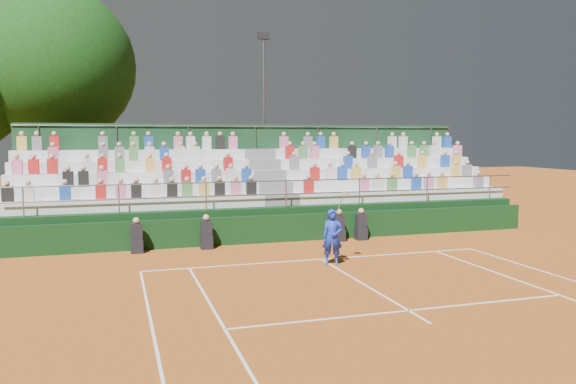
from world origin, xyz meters
name	(u,v)px	position (x,y,z in m)	size (l,w,h in m)	color
ground	(321,259)	(0.00, 0.00, 0.00)	(90.00, 90.00, 0.00)	#A5531B
courtside_wall	(290,228)	(0.00, 3.20, 0.50)	(20.00, 0.15, 1.00)	black
line_officials	(265,232)	(-1.07, 2.75, 0.48)	(8.51, 0.40, 1.19)	black
grandstand	(267,202)	(-0.01, 6.44, 1.09)	(20.00, 5.20, 4.40)	black
tennis_player	(332,237)	(0.07, -0.77, 0.84)	(0.89, 0.59, 2.22)	#192FBD
tree_east	(55,66)	(-8.71, 13.19, 7.22)	(7.57, 7.57, 11.02)	#3D2A16
floodlight_mast	(264,109)	(1.47, 12.50, 5.31)	(0.60, 0.25, 9.24)	gray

